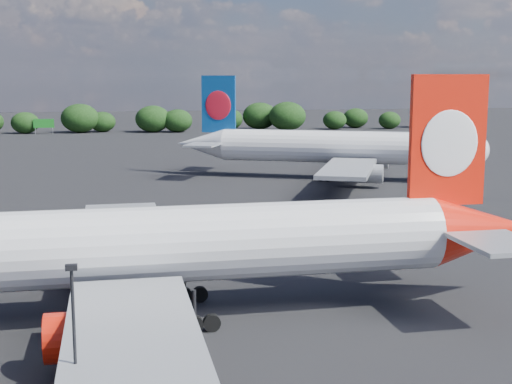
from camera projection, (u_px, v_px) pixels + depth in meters
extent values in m
plane|color=black|center=(87.00, 197.00, 103.28)|extent=(500.00, 500.00, 0.00)
cylinder|color=silver|center=(157.00, 245.00, 50.75)|extent=(41.98, 6.27, 5.51)
cone|color=red|center=(483.00, 229.00, 55.76)|extent=(8.92, 5.67, 5.51)
cube|color=red|center=(448.00, 140.00, 53.96)|extent=(6.07, 0.66, 9.92)
ellipsoid|color=white|center=(450.00, 143.00, 53.67)|extent=(4.63, 0.30, 5.07)
ellipsoid|color=white|center=(446.00, 143.00, 54.31)|extent=(4.63, 0.30, 5.07)
cube|color=#919498|center=(498.00, 243.00, 49.39)|extent=(5.08, 6.70, 0.33)
cube|color=#919498|center=(424.00, 211.00, 61.11)|extent=(5.08, 6.70, 0.33)
cube|color=#919498|center=(133.00, 344.00, 36.75)|extent=(7.56, 22.17, 0.61)
cube|color=#919498|center=(123.00, 228.00, 64.46)|extent=(7.56, 22.17, 0.61)
cylinder|color=red|center=(93.00, 336.00, 41.88)|extent=(5.56, 3.08, 2.98)
cube|color=#919498|center=(92.00, 323.00, 41.75)|extent=(2.43, 0.37, 1.32)
cylinder|color=red|center=(97.00, 260.00, 58.93)|extent=(5.56, 3.08, 2.98)
cube|color=#919498|center=(97.00, 251.00, 58.80)|extent=(2.43, 0.37, 1.32)
cylinder|color=black|center=(194.00, 309.00, 48.62)|extent=(0.31, 0.31, 2.76)
cylinder|color=black|center=(194.00, 324.00, 48.79)|extent=(1.22, 0.52, 1.21)
cylinder|color=black|center=(212.00, 323.00, 49.03)|extent=(1.22, 0.52, 1.21)
cylinder|color=black|center=(184.00, 282.00, 55.01)|extent=(0.31, 0.31, 2.76)
cylinder|color=black|center=(184.00, 295.00, 55.18)|extent=(1.22, 0.52, 1.21)
cylinder|color=black|center=(200.00, 294.00, 55.42)|extent=(1.22, 0.52, 1.21)
cylinder|color=silver|center=(344.00, 147.00, 119.85)|extent=(40.25, 21.60, 5.46)
sphere|color=silver|center=(472.00, 150.00, 115.23)|extent=(7.19, 7.19, 5.46)
cone|color=silver|center=(201.00, 144.00, 125.45)|extent=(10.20, 8.50, 5.46)
cube|color=navy|center=(219.00, 104.00, 123.59)|extent=(5.73, 2.90, 9.83)
ellipsoid|color=red|center=(218.00, 105.00, 123.30)|extent=(4.29, 2.03, 5.03)
ellipsoid|color=red|center=(219.00, 105.00, 123.93)|extent=(4.29, 2.03, 5.03)
cube|color=#919498|center=(203.00, 145.00, 119.12)|extent=(7.13, 7.97, 0.33)
cube|color=#919498|center=(222.00, 139.00, 130.67)|extent=(7.13, 7.97, 0.33)
cube|color=#919498|center=(348.00, 168.00, 106.00)|extent=(15.24, 22.87, 0.60)
cube|color=#919498|center=(363.00, 149.00, 133.31)|extent=(15.24, 22.87, 0.60)
cylinder|color=#919498|center=(365.00, 173.00, 110.99)|extent=(6.19, 4.89, 2.95)
cube|color=#919498|center=(366.00, 169.00, 110.87)|extent=(2.33, 1.26, 1.31)
cylinder|color=#919498|center=(373.00, 160.00, 127.80)|extent=(6.19, 4.89, 2.95)
cube|color=#919498|center=(373.00, 156.00, 127.67)|extent=(2.33, 1.26, 1.31)
cylinder|color=black|center=(328.00, 172.00, 117.81)|extent=(0.40, 0.40, 2.73)
cylinder|color=black|center=(328.00, 178.00, 117.98)|extent=(1.30, 0.93, 1.20)
cylinder|color=black|center=(321.00, 178.00, 118.25)|extent=(1.30, 0.93, 1.20)
cylinder|color=black|center=(333.00, 167.00, 124.11)|extent=(0.40, 0.40, 2.73)
cylinder|color=black|center=(333.00, 173.00, 124.28)|extent=(1.30, 0.93, 1.20)
cylinder|color=black|center=(326.00, 172.00, 124.55)|extent=(1.30, 0.93, 1.20)
cylinder|color=black|center=(443.00, 173.00, 116.83)|extent=(0.35, 0.35, 2.73)
cylinder|color=black|center=(443.00, 179.00, 117.01)|extent=(1.05, 0.74, 0.98)
cylinder|color=black|center=(75.00, 359.00, 33.46)|extent=(0.16, 0.16, 8.58)
cube|color=black|center=(71.00, 267.00, 32.74)|extent=(0.55, 0.30, 0.28)
cube|color=#14661A|center=(44.00, 123.00, 212.06)|extent=(6.00, 0.30, 2.60)
cylinder|color=gray|center=(35.00, 131.00, 211.97)|extent=(0.20, 0.20, 2.00)
cylinder|color=gray|center=(53.00, 131.00, 212.87)|extent=(0.20, 0.20, 2.00)
cube|color=gold|center=(145.00, 118.00, 223.15)|extent=(5.00, 0.30, 3.00)
cylinder|color=gray|center=(145.00, 127.00, 223.59)|extent=(0.30, 0.30, 2.50)
ellipsoid|color=black|center=(25.00, 123.00, 214.09)|extent=(8.40, 7.11, 6.46)
ellipsoid|color=black|center=(80.00, 118.00, 217.03)|extent=(11.46, 9.69, 8.81)
ellipsoid|color=black|center=(102.00, 122.00, 220.08)|extent=(8.08, 6.84, 6.22)
ellipsoid|color=black|center=(153.00, 119.00, 218.69)|extent=(10.68, 9.03, 8.21)
ellipsoid|color=black|center=(178.00, 121.00, 219.21)|extent=(9.18, 7.76, 7.06)
ellipsoid|color=black|center=(229.00, 119.00, 228.55)|extent=(8.86, 7.49, 6.81)
ellipsoid|color=black|center=(260.00, 116.00, 231.07)|extent=(11.28, 9.54, 8.68)
ellipsoid|color=black|center=(287.00, 116.00, 225.38)|extent=(11.86, 10.04, 9.13)
ellipsoid|color=black|center=(335.00, 120.00, 230.76)|extent=(7.71, 6.53, 5.93)
ellipsoid|color=black|center=(356.00, 118.00, 237.58)|extent=(8.48, 7.17, 6.52)
ellipsoid|color=black|center=(390.00, 120.00, 232.95)|extent=(7.32, 6.19, 5.63)
ellipsoid|color=black|center=(425.00, 116.00, 238.64)|extent=(10.29, 8.70, 7.91)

